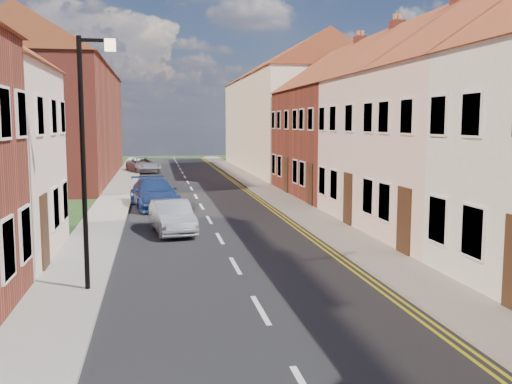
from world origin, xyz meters
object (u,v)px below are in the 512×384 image
car_far (155,194)px  lamppost (87,148)px  car_mid (172,217)px  car_distant (144,165)px

car_far → lamppost: bearing=-104.6°
lamppost → car_mid: 8.30m
lamppost → car_distant: lamppost is taller
lamppost → car_mid: lamppost is taller
car_mid → car_far: car_far is taller
lamppost → car_far: lamppost is taller
car_mid → car_far: 6.58m
lamppost → car_far: 14.36m
lamppost → car_distant: (0.61, 34.89, -2.91)m
car_far → car_distant: size_ratio=1.08×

